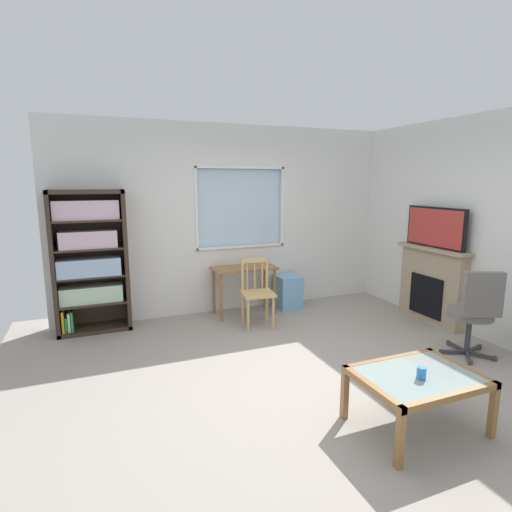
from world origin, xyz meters
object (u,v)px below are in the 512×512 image
object	(u,v)px
bookshelf	(89,258)
sippy_cup	(421,373)
coffee_table	(417,382)
desk_under_window	(244,275)
plastic_drawer_unit	(287,291)
office_chair	(475,309)
tv	(435,227)
fireplace	(432,285)
wooden_chair	(257,292)

from	to	relation	value
bookshelf	sippy_cup	size ratio (longest dim) A/B	20.21
coffee_table	desk_under_window	bearing A→B (deg)	94.90
plastic_drawer_unit	sippy_cup	xyz separation A→B (m)	(-0.50, -3.26, 0.25)
desk_under_window	office_chair	size ratio (longest dim) A/B	0.91
bookshelf	tv	size ratio (longest dim) A/B	1.89
bookshelf	desk_under_window	world-z (taller)	bookshelf
bookshelf	plastic_drawer_unit	xyz separation A→B (m)	(2.79, -0.06, -0.72)
plastic_drawer_unit	sippy_cup	distance (m)	3.30
plastic_drawer_unit	fireplace	xyz separation A→B (m)	(1.54, -1.33, 0.28)
desk_under_window	wooden_chair	xyz separation A→B (m)	(-0.00, -0.51, -0.12)
plastic_drawer_unit	sippy_cup	bearing A→B (deg)	-98.71
plastic_drawer_unit	office_chair	xyz separation A→B (m)	(1.05, -2.41, 0.31)
fireplace	sippy_cup	size ratio (longest dim) A/B	12.41
plastic_drawer_unit	coffee_table	size ratio (longest dim) A/B	0.53
bookshelf	fireplace	xyz separation A→B (m)	(4.33, -1.38, -0.44)
tv	office_chair	world-z (taller)	tv
fireplace	coffee_table	xyz separation A→B (m)	(-2.01, -1.86, -0.14)
bookshelf	desk_under_window	distance (m)	2.09
fireplace	tv	world-z (taller)	tv
wooden_chair	sippy_cup	distance (m)	2.70
plastic_drawer_unit	tv	size ratio (longest dim) A/B	0.52
bookshelf	office_chair	world-z (taller)	bookshelf
bookshelf	sippy_cup	world-z (taller)	bookshelf
fireplace	coffee_table	size ratio (longest dim) A/B	1.20
fireplace	tv	xyz separation A→B (m)	(-0.02, 0.00, 0.79)
bookshelf	plastic_drawer_unit	world-z (taller)	bookshelf
plastic_drawer_unit	sippy_cup	world-z (taller)	sippy_cup
bookshelf	plastic_drawer_unit	bearing A→B (deg)	-1.19
desk_under_window	sippy_cup	world-z (taller)	desk_under_window
plastic_drawer_unit	desk_under_window	bearing A→B (deg)	-176.10
coffee_table	office_chair	bearing A→B (deg)	27.12
office_chair	coffee_table	world-z (taller)	office_chair
office_chair	sippy_cup	xyz separation A→B (m)	(-1.55, -0.84, -0.06)
sippy_cup	fireplace	bearing A→B (deg)	43.38
fireplace	office_chair	world-z (taller)	fireplace
desk_under_window	plastic_drawer_unit	distance (m)	0.81
tv	wooden_chair	bearing A→B (deg)	161.39
wooden_chair	coffee_table	size ratio (longest dim) A/B	0.96
sippy_cup	plastic_drawer_unit	bearing A→B (deg)	81.29
coffee_table	sippy_cup	world-z (taller)	sippy_cup
wooden_chair	tv	xyz separation A→B (m)	(2.26, -0.76, 0.85)
fireplace	sippy_cup	xyz separation A→B (m)	(-2.04, -1.93, -0.03)
tv	office_chair	xyz separation A→B (m)	(-0.47, -1.09, -0.76)
office_chair	coffee_table	bearing A→B (deg)	-152.88
tv	fireplace	bearing A→B (deg)	0.00
fireplace	plastic_drawer_unit	bearing A→B (deg)	139.33
wooden_chair	plastic_drawer_unit	size ratio (longest dim) A/B	1.80
plastic_drawer_unit	fireplace	size ratio (longest dim) A/B	0.45
bookshelf	fireplace	size ratio (longest dim) A/B	1.63
tv	office_chair	bearing A→B (deg)	-113.47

